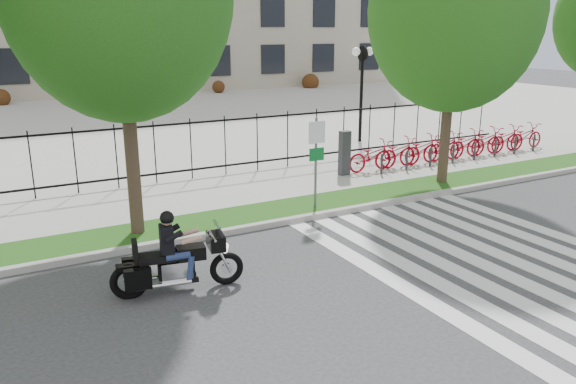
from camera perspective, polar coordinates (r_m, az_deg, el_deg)
ground at (r=10.55m, az=1.11°, el=-11.48°), size 120.00×120.00×0.00m
curb at (r=13.92m, az=-7.33°, el=-4.23°), size 60.00×0.20×0.15m
grass_verge at (r=14.67m, az=-8.56°, el=-3.20°), size 60.00×1.50×0.15m
sidewalk at (r=16.93m, az=-11.52°, el=-0.70°), size 60.00×3.50×0.15m
plaza at (r=33.77m, az=-20.64°, el=6.89°), size 80.00×34.00×0.10m
crosswalk_stripes at (r=13.40m, az=19.43°, el=-6.20°), size 5.70×8.00×0.01m
iron_fence at (r=18.30m, az=-13.37°, el=3.92°), size 30.00×0.06×2.00m
lamp_post_right at (r=24.94m, az=7.54°, el=12.15°), size 1.06×0.70×4.25m
street_tree_2 at (r=18.32m, az=16.60°, el=17.16°), size 5.24×5.24×8.28m
bike_share_station at (r=22.22m, az=16.49°, el=4.57°), size 10.08×0.89×1.50m
sign_pole_regulatory at (r=15.23m, az=2.89°, el=4.19°), size 0.50×0.09×2.50m
motorcycle_rider at (r=11.03m, az=-11.20°, el=-6.73°), size 2.56×0.96×1.99m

